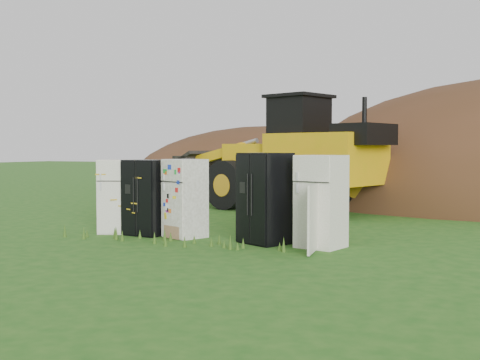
{
  "coord_description": "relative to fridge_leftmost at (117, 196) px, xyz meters",
  "views": [
    {
      "loc": [
        5.93,
        -11.18,
        1.92
      ],
      "look_at": [
        -0.25,
        2.0,
        1.16
      ],
      "focal_mm": 45.0,
      "sensor_mm": 36.0,
      "label": 1
    }
  ],
  "objects": [
    {
      "name": "ground",
      "position": [
        2.4,
        0.02,
        -0.84
      ],
      "size": [
        120.0,
        120.0,
        0.0
      ],
      "primitive_type": "plane",
      "color": "#1E5516",
      "rests_on": "ground"
    },
    {
      "name": "fridge_leftmost",
      "position": [
        0.0,
        0.0,
        0.0
      ],
      "size": [
        0.95,
        0.93,
        1.67
      ],
      "primitive_type": null,
      "rotation": [
        0.0,
        0.0,
        0.38
      ],
      "color": "white",
      "rests_on": "ground"
    },
    {
      "name": "fridge_black_side",
      "position": [
        0.79,
        0.01,
        0.0
      ],
      "size": [
        0.92,
        0.75,
        1.67
      ],
      "primitive_type": null,
      "rotation": [
        0.0,
        0.0,
        -0.08
      ],
      "color": "black",
      "rests_on": "ground"
    },
    {
      "name": "fridge_sticker",
      "position": [
        1.76,
        0.06,
        0.01
      ],
      "size": [
        0.96,
        0.92,
        1.69
      ],
      "primitive_type": null,
      "rotation": [
        0.0,
        0.0,
        -0.37
      ],
      "color": "white",
      "rests_on": "ground"
    },
    {
      "name": "fridge_black_right",
      "position": [
        3.65,
        0.04,
        0.08
      ],
      "size": [
        1.15,
        1.08,
        1.84
      ],
      "primitive_type": null,
      "rotation": [
        0.0,
        0.0,
        -0.43
      ],
      "color": "black",
      "rests_on": "ground"
    },
    {
      "name": "fridge_open_door",
      "position": [
        4.82,
        0.03,
        0.06
      ],
      "size": [
        0.96,
        0.91,
        1.8
      ],
      "primitive_type": null,
      "rotation": [
        0.0,
        0.0,
        -0.22
      ],
      "color": "white",
      "rests_on": "ground"
    },
    {
      "name": "wheel_loader",
      "position": [
        1.27,
        6.61,
        0.95
      ],
      "size": [
        7.93,
        5.09,
        3.56
      ],
      "primitive_type": null,
      "rotation": [
        0.0,
        0.0,
        -0.31
      ],
      "color": "#D1950D",
      "rests_on": "ground"
    },
    {
      "name": "dirt_mound_left",
      "position": [
        -2.47,
        15.02,
        -0.84
      ],
      "size": [
        14.3,
        10.72,
        5.97
      ],
      "primitive_type": "ellipsoid",
      "color": "#3F2714",
      "rests_on": "ground"
    },
    {
      "name": "dirt_mound_back",
      "position": [
        2.18,
        18.2,
        -0.84
      ],
      "size": [
        16.45,
        10.97,
        5.21
      ],
      "primitive_type": "ellipsoid",
      "color": "#3F2714",
      "rests_on": "ground"
    }
  ]
}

